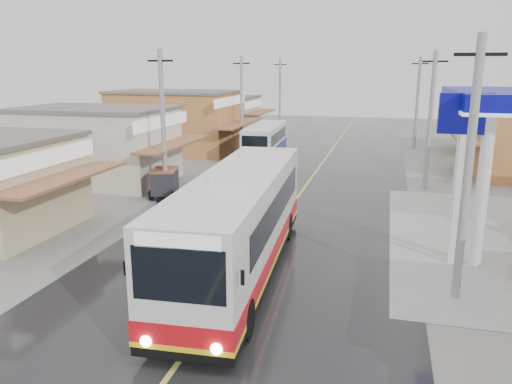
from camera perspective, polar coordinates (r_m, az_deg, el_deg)
ground at (r=17.70m, az=-1.60°, el=-9.41°), size 120.00×120.00×0.00m
road at (r=31.72m, az=6.01°, el=1.11°), size 12.00×90.00×0.02m
centre_line at (r=31.71m, az=6.01°, el=1.14°), size 0.15×90.00×0.01m
shopfronts_left at (r=38.56m, az=-12.74°, el=3.13°), size 11.00×44.00×5.20m
utility_poles_left at (r=34.37m, az=-5.34°, el=2.12°), size 1.60×50.00×8.00m
utility_poles_right at (r=31.48m, az=18.70°, el=0.32°), size 1.60×36.00×8.00m
coach_bus at (r=17.23m, az=-1.83°, el=-3.50°), size 3.45×12.44×3.84m
second_bus at (r=39.29m, az=1.05°, el=5.82°), size 2.62×8.25×2.70m
cyclist at (r=22.20m, az=-7.45°, el=-2.76°), size 1.04×2.01×2.07m
tricycle_near at (r=28.15m, az=-10.40°, el=1.21°), size 1.83×2.20×1.61m
tyre_stack at (r=26.58m, az=-10.49°, el=-1.13°), size 0.82×0.82×0.42m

